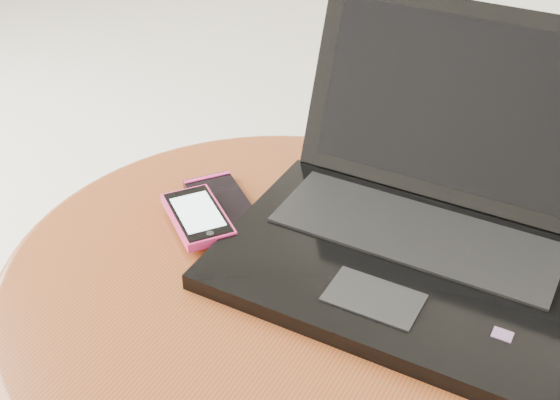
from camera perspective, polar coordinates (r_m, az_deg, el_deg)
The scene contains 4 objects.
table at distance 0.82m, azimuth -0.10°, elevation -10.99°, with size 0.59×0.59×0.46m.
laptop at distance 0.76m, azimuth 10.73°, elevation -1.35°, with size 0.36×0.33×0.23m.
phone_black at distance 0.84m, azimuth -4.68°, elevation -0.20°, with size 0.12×0.11×0.01m.
phone_pink at distance 0.80m, azimuth -6.50°, elevation -1.28°, with size 0.11×0.11×0.01m.
Camera 1 is at (0.38, -0.58, 0.95)m, focal length 46.40 mm.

